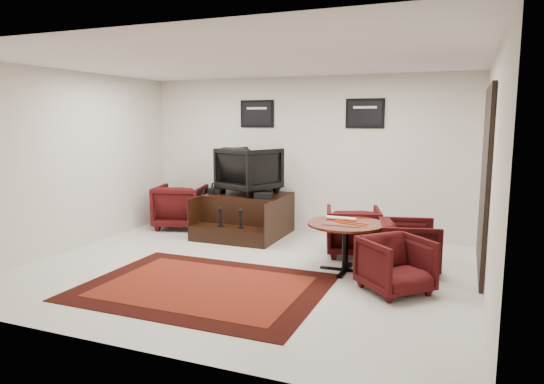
{
  "coord_description": "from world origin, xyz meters",
  "views": [
    {
      "loc": [
        2.74,
        -5.83,
        2.05
      ],
      "look_at": [
        0.03,
        0.9,
        0.96
      ],
      "focal_mm": 32.0,
      "sensor_mm": 36.0,
      "label": 1
    }
  ],
  "objects_px": {
    "table_chair_window": "(409,244)",
    "table_chair_back": "(353,228)",
    "armchair_side": "(181,204)",
    "shine_podium": "(246,216)",
    "table_chair_corner": "(396,262)",
    "meeting_table": "(346,229)",
    "shine_chair": "(249,168)"
  },
  "relations": [
    {
      "from": "table_chair_window",
      "to": "table_chair_back",
      "type": "bearing_deg",
      "value": 44.82
    },
    {
      "from": "shine_podium",
      "to": "table_chair_corner",
      "type": "bearing_deg",
      "value": -34.77
    },
    {
      "from": "armchair_side",
      "to": "table_chair_back",
      "type": "distance_m",
      "value": 3.5
    },
    {
      "from": "table_chair_window",
      "to": "armchair_side",
      "type": "bearing_deg",
      "value": 61.73
    },
    {
      "from": "table_chair_back",
      "to": "table_chair_corner",
      "type": "bearing_deg",
      "value": 103.88
    },
    {
      "from": "armchair_side",
      "to": "table_chair_back",
      "type": "xyz_separation_m",
      "value": [
        3.45,
        -0.61,
        -0.05
      ]
    },
    {
      "from": "shine_podium",
      "to": "meeting_table",
      "type": "relative_size",
      "value": 1.41
    },
    {
      "from": "shine_podium",
      "to": "meeting_table",
      "type": "bearing_deg",
      "value": -33.76
    },
    {
      "from": "table_chair_back",
      "to": "table_chair_window",
      "type": "relative_size",
      "value": 1.04
    },
    {
      "from": "meeting_table",
      "to": "table_chair_back",
      "type": "distance_m",
      "value": 0.88
    },
    {
      "from": "armchair_side",
      "to": "meeting_table",
      "type": "relative_size",
      "value": 0.88
    },
    {
      "from": "table_chair_back",
      "to": "table_chair_corner",
      "type": "xyz_separation_m",
      "value": [
        0.83,
        -1.43,
        -0.03
      ]
    },
    {
      "from": "table_chair_window",
      "to": "meeting_table",
      "type": "bearing_deg",
      "value": 97.66
    },
    {
      "from": "armchair_side",
      "to": "meeting_table",
      "type": "xyz_separation_m",
      "value": [
        3.53,
        -1.47,
        0.14
      ]
    },
    {
      "from": "armchair_side",
      "to": "table_chair_window",
      "type": "relative_size",
      "value": 1.17
    },
    {
      "from": "meeting_table",
      "to": "table_chair_corner",
      "type": "distance_m",
      "value": 0.97
    },
    {
      "from": "shine_chair",
      "to": "armchair_side",
      "type": "distance_m",
      "value": 1.58
    },
    {
      "from": "shine_podium",
      "to": "armchair_side",
      "type": "height_order",
      "value": "armchair_side"
    },
    {
      "from": "meeting_table",
      "to": "table_chair_window",
      "type": "distance_m",
      "value": 0.88
    },
    {
      "from": "table_chair_back",
      "to": "meeting_table",
      "type": "bearing_deg",
      "value": 79.41
    },
    {
      "from": "shine_chair",
      "to": "table_chair_window",
      "type": "height_order",
      "value": "shine_chair"
    },
    {
      "from": "table_chair_back",
      "to": "table_chair_window",
      "type": "xyz_separation_m",
      "value": [
        0.89,
        -0.55,
        -0.02
      ]
    },
    {
      "from": "armchair_side",
      "to": "table_chair_corner",
      "type": "xyz_separation_m",
      "value": [
        4.28,
        -2.04,
        -0.08
      ]
    },
    {
      "from": "armchair_side",
      "to": "table_chair_corner",
      "type": "bearing_deg",
      "value": 139.63
    },
    {
      "from": "shine_podium",
      "to": "table_chair_corner",
      "type": "height_order",
      "value": "table_chair_corner"
    },
    {
      "from": "shine_chair",
      "to": "armchair_side",
      "type": "bearing_deg",
      "value": 26.11
    },
    {
      "from": "shine_podium",
      "to": "meeting_table",
      "type": "height_order",
      "value": "shine_podium"
    },
    {
      "from": "table_chair_corner",
      "to": "meeting_table",
      "type": "bearing_deg",
      "value": 97.06
    },
    {
      "from": "shine_podium",
      "to": "armchair_side",
      "type": "distance_m",
      "value": 1.39
    },
    {
      "from": "armchair_side",
      "to": "shine_chair",
      "type": "bearing_deg",
      "value": 169.71
    },
    {
      "from": "shine_podium",
      "to": "meeting_table",
      "type": "xyz_separation_m",
      "value": [
        2.14,
        -1.43,
        0.25
      ]
    },
    {
      "from": "meeting_table",
      "to": "table_chair_corner",
      "type": "bearing_deg",
      "value": -37.52
    }
  ]
}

